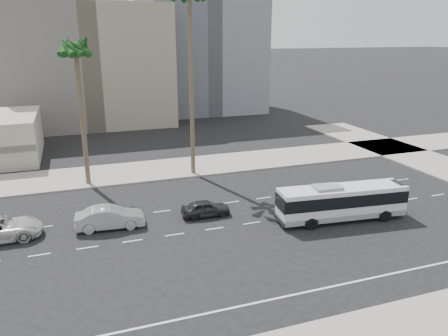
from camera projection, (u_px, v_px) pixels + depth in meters
name	position (u px, v px, depth m)	size (l,w,h in m)	color
ground	(287.00, 218.00, 33.88)	(700.00, 700.00, 0.00)	black
sidewalk_north	(222.00, 163.00, 47.82)	(120.00, 7.00, 0.15)	gray
midrise_beige_west	(89.00, 65.00, 67.94)	(24.00, 18.00, 18.00)	slate
midrise_gray_center	(198.00, 38.00, 79.37)	(20.00, 20.00, 26.00)	slate
highrise_far	(201.00, 7.00, 281.24)	(22.00, 22.00, 60.00)	slate
city_bus	(342.00, 201.00, 33.13)	(10.19, 3.26, 2.87)	silver
car_a	(206.00, 208.00, 34.04)	(3.84, 1.54, 1.31)	#252528
car_b	(110.00, 218.00, 31.91)	(4.99, 1.74, 1.64)	#9B9C9E
palm_mid	(76.00, 51.00, 37.66)	(4.42, 4.42, 13.68)	brown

